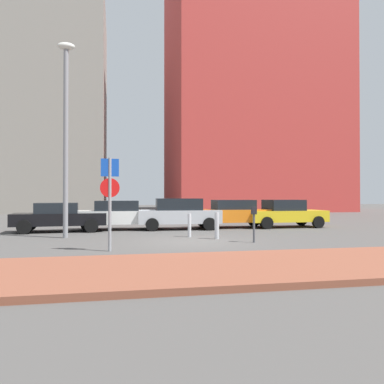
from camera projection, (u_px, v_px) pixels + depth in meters
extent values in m
plane|color=#4C4947|center=(192.00, 241.00, 14.18)|extent=(120.00, 120.00, 0.00)
cube|color=brown|center=(241.00, 267.00, 8.68)|extent=(40.00, 3.95, 0.14)
cube|color=black|center=(60.00, 219.00, 18.10)|extent=(4.39, 2.03, 0.57)
cube|color=black|center=(57.00, 208.00, 18.07)|extent=(2.03, 1.72, 0.49)
cylinder|color=black|center=(91.00, 223.00, 19.32)|extent=(0.65, 0.26, 0.64)
cylinder|color=black|center=(91.00, 226.00, 17.65)|extent=(0.65, 0.26, 0.64)
cylinder|color=black|center=(30.00, 224.00, 18.54)|extent=(0.65, 0.26, 0.64)
cylinder|color=black|center=(24.00, 227.00, 16.87)|extent=(0.65, 0.26, 0.64)
cube|color=white|center=(121.00, 217.00, 19.21)|extent=(4.60, 2.01, 0.65)
cube|color=black|center=(117.00, 206.00, 19.19)|extent=(2.21, 1.74, 0.50)
cylinder|color=black|center=(151.00, 222.00, 20.31)|extent=(0.65, 0.25, 0.64)
cylinder|color=black|center=(152.00, 224.00, 18.56)|extent=(0.65, 0.25, 0.64)
cylinder|color=black|center=(92.00, 222.00, 19.85)|extent=(0.65, 0.25, 0.64)
cylinder|color=black|center=(88.00, 225.00, 18.10)|extent=(0.65, 0.25, 0.64)
cube|color=#B7BABF|center=(179.00, 217.00, 19.43)|extent=(4.27, 1.99, 0.67)
cube|color=black|center=(179.00, 204.00, 19.44)|extent=(2.38, 1.74, 0.59)
cylinder|color=black|center=(203.00, 222.00, 20.50)|extent=(0.65, 0.26, 0.64)
cylinder|color=black|center=(209.00, 224.00, 18.77)|extent=(0.65, 0.26, 0.64)
cylinder|color=black|center=(151.00, 222.00, 20.09)|extent=(0.65, 0.26, 0.64)
cylinder|color=black|center=(152.00, 225.00, 18.36)|extent=(0.65, 0.26, 0.64)
cube|color=orange|center=(234.00, 216.00, 20.42)|extent=(4.34, 1.82, 0.68)
cube|color=black|center=(233.00, 205.00, 20.42)|extent=(2.16, 1.63, 0.51)
cylinder|color=black|center=(254.00, 220.00, 21.52)|extent=(0.65, 0.24, 0.64)
cylinder|color=black|center=(266.00, 223.00, 19.84)|extent=(0.65, 0.24, 0.64)
cylinder|color=black|center=(204.00, 221.00, 21.00)|extent=(0.65, 0.24, 0.64)
cylinder|color=black|center=(211.00, 223.00, 19.32)|extent=(0.65, 0.24, 0.64)
cube|color=gold|center=(285.00, 216.00, 20.70)|extent=(4.33, 1.86, 0.61)
cube|color=black|center=(283.00, 205.00, 20.69)|extent=(1.92, 1.68, 0.58)
cylinder|color=black|center=(301.00, 220.00, 21.89)|extent=(0.64, 0.23, 0.64)
cylinder|color=black|center=(318.00, 222.00, 20.13)|extent=(0.64, 0.23, 0.64)
cylinder|color=black|center=(254.00, 221.00, 21.27)|extent=(0.64, 0.23, 0.64)
cylinder|color=black|center=(267.00, 223.00, 19.51)|extent=(0.64, 0.23, 0.64)
cylinder|color=gray|center=(110.00, 204.00, 11.68)|extent=(0.10, 0.10, 2.89)
cube|color=#1447B7|center=(110.00, 168.00, 11.70)|extent=(0.55, 0.08, 0.55)
cylinder|color=red|center=(110.00, 188.00, 11.69)|extent=(0.60, 0.08, 0.60)
cylinder|color=#4C4C51|center=(254.00, 228.00, 13.88)|extent=(0.08, 0.08, 1.04)
cube|color=black|center=(254.00, 211.00, 13.88)|extent=(0.18, 0.14, 0.28)
cylinder|color=gray|center=(66.00, 144.00, 15.44)|extent=(0.20, 0.20, 7.71)
ellipsoid|color=silver|center=(66.00, 46.00, 15.48)|extent=(0.70, 0.36, 0.30)
cylinder|color=#B7B7BC|center=(189.00, 225.00, 15.75)|extent=(0.14, 0.14, 0.98)
cylinder|color=#B7B7BC|center=(217.00, 226.00, 15.00)|extent=(0.18, 0.18, 1.07)
cube|color=#BF3833|center=(252.00, 91.00, 45.13)|extent=(19.51, 13.10, 28.57)
cube|color=gray|center=(50.00, 108.00, 43.53)|extent=(12.46, 15.56, 23.73)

